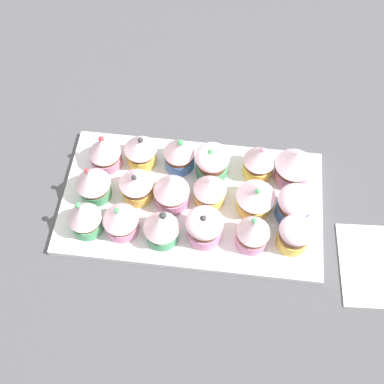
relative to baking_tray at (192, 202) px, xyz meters
The scene contains 21 objects.
ground_plane 2.10cm from the baking_tray, ahead, with size 180.00×180.00×3.00cm, color #4C4C51.
baking_tray is the anchor object (origin of this frame).
cupcake_0 19.12cm from the baking_tray, 156.67° to the right, with size 5.67×5.67×7.90cm.
cupcake_1 13.71cm from the baking_tray, 148.59° to the right, with size 6.09×6.09×7.15cm.
cupcake_2 9.80cm from the baking_tray, 118.54° to the right, with size 6.00×6.00×7.87cm.
cupcake_3 8.20cm from the baking_tray, 66.66° to the right, with size 6.21×6.21×7.02cm.
cupcake_4 13.44cm from the baking_tray, 31.65° to the right, with size 5.57×5.57×7.55cm.
cupcake_5 19.11cm from the baking_tray, 19.43° to the right, with size 5.57×5.57×6.72cm.
cupcake_6 17.76cm from the baking_tray, behind, with size 6.08×6.08×7.95cm.
cupcake_7 10.55cm from the baking_tray, behind, with size 5.83×5.83×7.44cm.
cupcake_8 5.73cm from the baking_tray, behind, with size 6.23×6.23×7.69cm.
cupcake_9 4.99cm from the baking_tray, 11.39° to the left, with size 5.71×5.71×6.47cm.
cupcake_10 11.68cm from the baking_tray, ahead, with size 6.76×6.76×6.90cm.
cupcake_11 18.06cm from the baking_tray, ahead, with size 6.19×6.19×6.98cm.
cupcake_12 18.10cm from the baking_tray, 159.77° to the left, with size 5.80×5.80×7.24cm.
cupcake_13 13.21cm from the baking_tray, 144.52° to the left, with size 5.83×5.83×7.58cm.
cupcake_14 9.18cm from the baking_tray, 113.70° to the left, with size 5.57×5.57×8.33cm.
cupcake_15 7.97cm from the baking_tray, 65.13° to the left, with size 6.13×6.13×7.17cm.
cupcake_16 13.98cm from the baking_tray, 33.09° to the left, with size 5.73×5.73×7.37cm.
cupcake_17 19.14cm from the baking_tray, 21.39° to the left, with size 6.90×6.90×7.65cm.
napkin 33.84cm from the baking_tray, 13.93° to the right, with size 13.78×14.73×0.60cm, color white.
Camera 1 is at (4.79, -40.92, 77.15)cm, focal length 45.54 mm.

